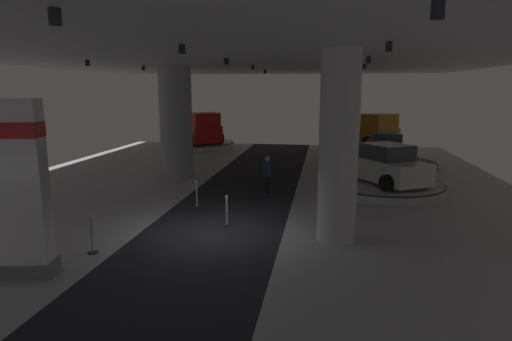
{
  "coord_description": "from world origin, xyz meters",
  "views": [
    {
      "loc": [
        3.39,
        -12.65,
        4.42
      ],
      "look_at": [
        0.89,
        3.21,
        1.4
      ],
      "focal_mm": 30.84,
      "sensor_mm": 36.0,
      "label": 1
    }
  ],
  "objects_px": {
    "pickup_truck_deep_right": "(365,132)",
    "display_platform_deep_left": "(197,144)",
    "column_left": "(176,123)",
    "column_right": "(339,148)",
    "display_car_mid_right": "(384,165)",
    "display_car_far_right": "(385,149)",
    "pickup_truck_deep_left": "(198,130)",
    "display_platform_far_right": "(384,163)",
    "display_platform_mid_right": "(383,186)",
    "display_platform_deep_right": "(361,147)",
    "visitor_walking_near": "(267,172)",
    "brand_sign_pylon": "(21,187)"
  },
  "relations": [
    {
      "from": "display_car_mid_right",
      "to": "display_platform_deep_left",
      "type": "xyz_separation_m",
      "value": [
        -12.25,
        12.79,
        -0.92
      ]
    },
    {
      "from": "column_left",
      "to": "display_car_mid_right",
      "type": "xyz_separation_m",
      "value": [
        9.83,
        -1.3,
        -1.63
      ]
    },
    {
      "from": "display_platform_mid_right",
      "to": "visitor_walking_near",
      "type": "xyz_separation_m",
      "value": [
        -4.95,
        -1.28,
        0.71
      ]
    },
    {
      "from": "display_car_far_right",
      "to": "pickup_truck_deep_right",
      "type": "bearing_deg",
      "value": 95.75
    },
    {
      "from": "column_right",
      "to": "display_platform_deep_right",
      "type": "height_order",
      "value": "column_right"
    },
    {
      "from": "brand_sign_pylon",
      "to": "display_platform_far_right",
      "type": "bearing_deg",
      "value": 58.67
    },
    {
      "from": "display_car_mid_right",
      "to": "brand_sign_pylon",
      "type": "bearing_deg",
      "value": -132.21
    },
    {
      "from": "display_platform_far_right",
      "to": "display_car_far_right",
      "type": "bearing_deg",
      "value": -90.84
    },
    {
      "from": "column_right",
      "to": "brand_sign_pylon",
      "type": "relative_size",
      "value": 1.31
    },
    {
      "from": "display_car_mid_right",
      "to": "visitor_walking_near",
      "type": "distance_m",
      "value": 5.12
    },
    {
      "from": "column_right",
      "to": "column_left",
      "type": "bearing_deg",
      "value": 133.45
    },
    {
      "from": "brand_sign_pylon",
      "to": "column_left",
      "type": "bearing_deg",
      "value": 91.6
    },
    {
      "from": "display_car_far_right",
      "to": "pickup_truck_deep_left",
      "type": "distance_m",
      "value": 14.25
    },
    {
      "from": "display_platform_deep_left",
      "to": "pickup_truck_deep_left",
      "type": "distance_m",
      "value": 1.15
    },
    {
      "from": "display_car_mid_right",
      "to": "pickup_truck_deep_left",
      "type": "xyz_separation_m",
      "value": [
        -12.06,
        12.53,
        0.18
      ]
    },
    {
      "from": "display_car_far_right",
      "to": "display_platform_mid_right",
      "type": "bearing_deg",
      "value": -97.56
    },
    {
      "from": "display_car_mid_right",
      "to": "display_platform_deep_left",
      "type": "distance_m",
      "value": 17.74
    },
    {
      "from": "display_platform_deep_right",
      "to": "display_platform_deep_left",
      "type": "bearing_deg",
      "value": -179.03
    },
    {
      "from": "pickup_truck_deep_right",
      "to": "display_platform_far_right",
      "type": "bearing_deg",
      "value": -84.21
    },
    {
      "from": "brand_sign_pylon",
      "to": "visitor_walking_near",
      "type": "distance_m",
      "value": 10.36
    },
    {
      "from": "pickup_truck_deep_right",
      "to": "pickup_truck_deep_left",
      "type": "height_order",
      "value": "pickup_truck_deep_right"
    },
    {
      "from": "brand_sign_pylon",
      "to": "display_platform_mid_right",
      "type": "xyz_separation_m",
      "value": [
        9.49,
        10.5,
        -1.97
      ]
    },
    {
      "from": "column_left",
      "to": "column_right",
      "type": "height_order",
      "value": "same"
    },
    {
      "from": "display_platform_far_right",
      "to": "display_car_mid_right",
      "type": "bearing_deg",
      "value": -97.36
    },
    {
      "from": "column_left",
      "to": "display_platform_mid_right",
      "type": "height_order",
      "value": "column_left"
    },
    {
      "from": "display_platform_deep_right",
      "to": "pickup_truck_deep_left",
      "type": "distance_m",
      "value": 12.13
    },
    {
      "from": "column_left",
      "to": "display_platform_far_right",
      "type": "xyz_separation_m",
      "value": [
        10.67,
        5.21,
        -2.62
      ]
    },
    {
      "from": "display_platform_deep_right",
      "to": "display_platform_mid_right",
      "type": "xyz_separation_m",
      "value": [
        -0.02,
        -12.98,
        -0.01
      ]
    },
    {
      "from": "pickup_truck_deep_left",
      "to": "pickup_truck_deep_right",
      "type": "bearing_deg",
      "value": 1.02
    },
    {
      "from": "display_platform_mid_right",
      "to": "display_car_mid_right",
      "type": "xyz_separation_m",
      "value": [
        0.02,
        -0.03,
        0.92
      ]
    },
    {
      "from": "display_car_far_right",
      "to": "column_right",
      "type": "bearing_deg",
      "value": -102.9
    },
    {
      "from": "display_platform_far_right",
      "to": "pickup_truck_deep_left",
      "type": "bearing_deg",
      "value": 154.97
    },
    {
      "from": "display_car_far_right",
      "to": "pickup_truck_deep_left",
      "type": "relative_size",
      "value": 0.77
    },
    {
      "from": "column_right",
      "to": "display_car_far_right",
      "type": "height_order",
      "value": "column_right"
    },
    {
      "from": "brand_sign_pylon",
      "to": "display_car_mid_right",
      "type": "bearing_deg",
      "value": 47.79
    },
    {
      "from": "column_left",
      "to": "pickup_truck_deep_right",
      "type": "distance_m",
      "value": 15.3
    },
    {
      "from": "display_car_far_right",
      "to": "display_platform_deep_left",
      "type": "bearing_deg",
      "value": 154.26
    },
    {
      "from": "column_left",
      "to": "column_right",
      "type": "relative_size",
      "value": 1.0
    },
    {
      "from": "column_left",
      "to": "display_platform_deep_left",
      "type": "relative_size",
      "value": 0.97
    },
    {
      "from": "brand_sign_pylon",
      "to": "display_platform_deep_left",
      "type": "distance_m",
      "value": 23.52
    },
    {
      "from": "display_car_far_right",
      "to": "brand_sign_pylon",
      "type": "bearing_deg",
      "value": -121.38
    },
    {
      "from": "column_right",
      "to": "visitor_walking_near",
      "type": "distance_m",
      "value": 6.44
    },
    {
      "from": "pickup_truck_deep_right",
      "to": "display_platform_deep_left",
      "type": "height_order",
      "value": "pickup_truck_deep_right"
    },
    {
      "from": "column_right",
      "to": "brand_sign_pylon",
      "type": "height_order",
      "value": "column_right"
    },
    {
      "from": "visitor_walking_near",
      "to": "brand_sign_pylon",
      "type": "bearing_deg",
      "value": -116.2
    },
    {
      "from": "brand_sign_pylon",
      "to": "visitor_walking_near",
      "type": "height_order",
      "value": "brand_sign_pylon"
    },
    {
      "from": "column_right",
      "to": "display_platform_mid_right",
      "type": "bearing_deg",
      "value": 72.23
    },
    {
      "from": "column_right",
      "to": "display_car_far_right",
      "type": "bearing_deg",
      "value": 77.1
    },
    {
      "from": "display_platform_deep_left",
      "to": "display_car_far_right",
      "type": "bearing_deg",
      "value": -25.74
    },
    {
      "from": "display_platform_deep_right",
      "to": "pickup_truck_deep_left",
      "type": "xyz_separation_m",
      "value": [
        -12.07,
        -0.47,
        1.1
      ]
    }
  ]
}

